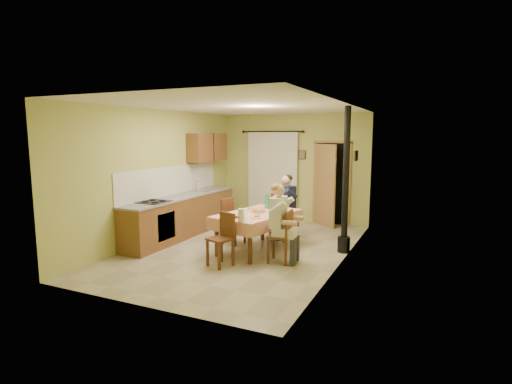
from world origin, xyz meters
The scene contains 17 objects.
floor centered at (0.00, 0.00, 0.00)m, with size 4.00×6.00×0.01m, color tan.
room_shell centered at (0.00, 0.00, 1.82)m, with size 4.04×6.04×2.82m.
kitchen_run centered at (-1.71, 0.40, 0.48)m, with size 0.64×3.64×1.56m.
upper_cabinets centered at (-1.82, 1.70, 1.95)m, with size 0.35×1.40×0.70m, color brown.
curtain centered at (-0.55, 2.90, 1.26)m, with size 1.70×0.07×2.22m.
doorway centered at (1.00, 2.84, 1.05)m, with size 0.96×0.58×2.15m.
dining_table centered at (0.33, -0.02, 0.38)m, with size 1.38×1.93×0.76m.
tableware centered at (0.33, -0.12, 0.81)m, with size 0.69×1.65×0.33m.
chair_far centered at (0.51, 1.03, 0.29)m, with size 0.61×0.61×1.02m.
chair_near centered at (0.13, -1.11, 0.29)m, with size 0.48×0.48×0.93m.
chair_right centered at (1.00, -0.50, 0.29)m, with size 0.41×0.41×0.94m.
chair_left centered at (-0.35, 0.27, 0.29)m, with size 0.46×0.46×0.94m.
man_far centered at (0.52, 1.04, 0.88)m, with size 0.65×0.62×1.39m.
man_right centered at (0.99, -0.50, 0.88)m, with size 0.48×0.60×1.39m.
stove_flue centered at (1.90, 0.60, 1.02)m, with size 0.24×0.24×2.80m.
picture_back centered at (0.25, 2.97, 1.75)m, with size 0.19×0.03×0.23m, color black.
picture_right centered at (1.97, 1.20, 1.85)m, with size 0.03×0.31×0.21m, color brown.
Camera 1 is at (3.48, -6.96, 2.26)m, focal length 28.00 mm.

